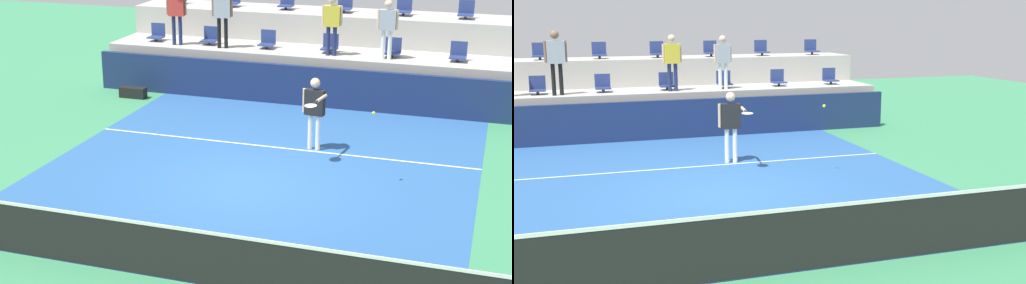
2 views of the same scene
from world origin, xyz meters
TOP-DOWN VIEW (x-y plane):
  - ground_plane at (0.00, 0.00)m, footprint 40.00×40.00m
  - court_inner_paint at (0.00, 1.00)m, footprint 9.00×10.00m
  - court_service_line at (0.00, 2.40)m, footprint 9.00×0.06m
  - tennis_net at (0.00, -4.00)m, footprint 10.48×0.08m
  - sponsor_backboard at (0.00, 6.00)m, footprint 13.00×0.16m
  - seating_tier_lower at (0.00, 7.30)m, footprint 13.00×1.80m
  - seating_tier_upper at (0.00, 9.10)m, footprint 13.00×1.80m
  - stadium_chair_lower_far_left at (-5.31, 7.23)m, footprint 0.44×0.40m
  - stadium_chair_lower_left at (-3.59, 7.23)m, footprint 0.44×0.40m
  - stadium_chair_lower_mid_left at (-1.81, 7.23)m, footprint 0.44×0.40m
  - stadium_chair_lower_center at (0.03, 7.23)m, footprint 0.44×0.40m
  - stadium_chair_lower_mid_right at (1.79, 7.23)m, footprint 0.44×0.40m
  - stadium_chair_lower_right at (3.54, 7.23)m, footprint 0.44×0.40m
  - stadium_chair_upper_left at (-3.52, 9.03)m, footprint 0.44×0.40m
  - stadium_chair_upper_mid_left at (-1.77, 9.03)m, footprint 0.44×0.40m
  - stadium_chair_upper_center at (0.03, 9.03)m, footprint 0.44×0.40m
  - stadium_chair_upper_mid_right at (1.80, 9.03)m, footprint 0.44×0.40m
  - stadium_chair_upper_right at (3.56, 9.03)m, footprint 0.44×0.40m
  - tennis_player at (0.78, 2.52)m, footprint 0.59×1.23m
  - spectator_with_hat at (-4.47, 6.85)m, footprint 0.60×0.48m
  - spectator_in_white at (-3.05, 6.85)m, footprint 0.62×0.27m
  - spectator_leaning_on_rail at (0.15, 6.85)m, footprint 0.58×0.23m
  - spectator_in_grey at (1.67, 6.85)m, footprint 0.57×0.24m
  - tennis_ball at (2.39, 0.81)m, footprint 0.07×0.07m
  - equipment_bag at (-5.17, 5.24)m, footprint 0.76×0.28m

SIDE VIEW (x-z plane):
  - ground_plane at x=0.00m, z-range 0.00..0.00m
  - court_inner_paint at x=0.00m, z-range 0.00..0.01m
  - court_service_line at x=0.00m, z-range 0.01..0.01m
  - equipment_bag at x=-5.17m, z-range 0.00..0.30m
  - tennis_net at x=0.00m, z-range -0.04..1.03m
  - sponsor_backboard at x=0.00m, z-range 0.00..1.10m
  - seating_tier_lower at x=0.00m, z-range 0.00..1.25m
  - tennis_player at x=0.78m, z-range 0.19..1.87m
  - seating_tier_upper at x=0.00m, z-range 0.00..2.10m
  - stadium_chair_lower_far_left at x=-5.31m, z-range 1.20..1.72m
  - stadium_chair_lower_left at x=-3.59m, z-range 1.20..1.72m
  - stadium_chair_lower_mid_left at x=-1.81m, z-range 1.20..1.72m
  - stadium_chair_lower_center at x=0.03m, z-range 1.20..1.72m
  - stadium_chair_lower_mid_right at x=1.79m, z-range 1.20..1.72m
  - stadium_chair_lower_right at x=3.54m, z-range 1.20..1.72m
  - tennis_ball at x=2.39m, z-range 1.48..1.55m
  - spectator_in_grey at x=1.67m, z-range 1.40..3.00m
  - spectator_leaning_on_rail at x=0.15m, z-range 1.41..3.05m
  - stadium_chair_upper_left at x=-3.52m, z-range 2.05..2.57m
  - stadium_chair_upper_mid_left at x=-1.77m, z-range 2.05..2.57m
  - stadium_chair_upper_center at x=0.03m, z-range 2.05..2.57m
  - stadium_chair_upper_mid_right at x=1.80m, z-range 2.05..2.57m
  - stadium_chair_upper_right at x=3.56m, z-range 2.05..2.57m
  - spectator_in_white at x=-3.05m, z-range 1.45..3.23m
  - spectator_with_hat at x=-4.47m, z-range 1.46..3.25m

